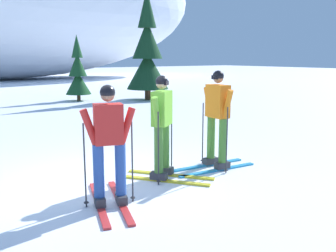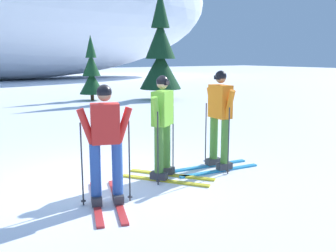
# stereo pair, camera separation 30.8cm
# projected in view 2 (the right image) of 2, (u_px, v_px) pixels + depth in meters

# --- Properties ---
(ground_plane) EXTENTS (120.00, 120.00, 0.00)m
(ground_plane) POSITION_uv_depth(u_px,v_px,m) (100.00, 183.00, 6.37)
(ground_plane) COLOR white
(skier_red_jacket) EXTENTS (0.93, 1.77, 1.70)m
(skier_red_jacket) POSITION_uv_depth(u_px,v_px,m) (106.00, 144.00, 5.28)
(skier_red_jacket) COLOR red
(skier_red_jacket) RESTS_ON ground
(skier_orange_jacket) EXTENTS (1.69, 0.83, 1.82)m
(skier_orange_jacket) POSITION_uv_depth(u_px,v_px,m) (220.00, 117.00, 7.01)
(skier_orange_jacket) COLOR #2893CC
(skier_orange_jacket) RESTS_ON ground
(skier_lime_jacket) EXTENTS (1.29, 1.52, 1.76)m
(skier_lime_jacket) POSITION_uv_depth(u_px,v_px,m) (163.00, 125.00, 6.45)
(skier_lime_jacket) COLOR gold
(skier_lime_jacket) RESTS_ON ground
(pine_tree_center_right) EXTENTS (1.18, 1.18, 3.06)m
(pine_tree_center_right) POSITION_uv_depth(u_px,v_px,m) (92.00, 73.00, 18.05)
(pine_tree_center_right) COLOR #47301E
(pine_tree_center_right) RESTS_ON ground
(pine_tree_far_right) EXTENTS (2.00, 2.00, 5.17)m
(pine_tree_far_right) POSITION_uv_depth(u_px,v_px,m) (160.00, 54.00, 18.19)
(pine_tree_far_right) COLOR #47301E
(pine_tree_far_right) RESTS_ON ground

